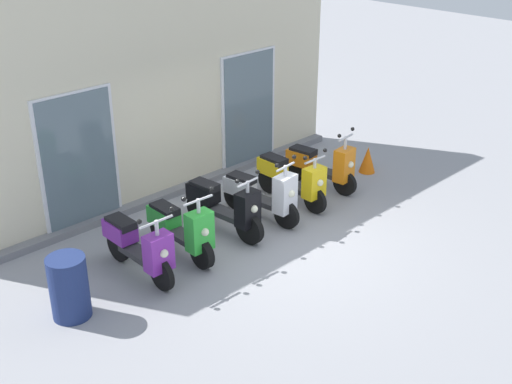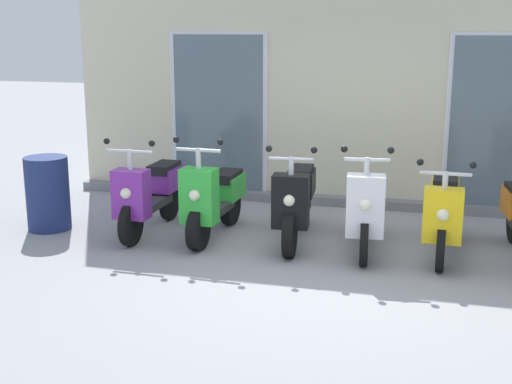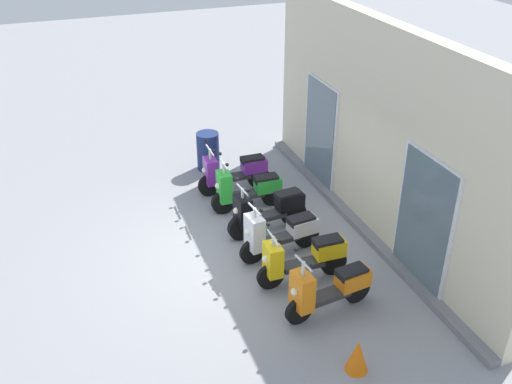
{
  "view_description": "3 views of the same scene",
  "coord_description": "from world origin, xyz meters",
  "px_view_note": "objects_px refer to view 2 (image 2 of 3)",
  "views": [
    {
      "loc": [
        -6.64,
        -6.33,
        5.21
      ],
      "look_at": [
        -0.23,
        0.23,
        0.87
      ],
      "focal_mm": 46.39,
      "sensor_mm": 36.0,
      "label": 1
    },
    {
      "loc": [
        1.12,
        -6.47,
        2.38
      ],
      "look_at": [
        -0.76,
        0.49,
        0.63
      ],
      "focal_mm": 48.14,
      "sensor_mm": 36.0,
      "label": 2
    },
    {
      "loc": [
        8.21,
        -2.62,
        6.08
      ],
      "look_at": [
        -0.59,
        0.66,
        0.79
      ],
      "focal_mm": 40.59,
      "sensor_mm": 36.0,
      "label": 3
    }
  ],
  "objects_px": {
    "scooter_yellow": "(444,210)",
    "trash_bin": "(48,193)",
    "scooter_green": "(214,199)",
    "scooter_purple": "(150,192)",
    "scooter_black": "(296,200)",
    "scooter_white": "(365,207)"
  },
  "relations": [
    {
      "from": "trash_bin",
      "to": "scooter_yellow",
      "type": "bearing_deg",
      "value": 3.6
    },
    {
      "from": "scooter_white",
      "to": "trash_bin",
      "type": "bearing_deg",
      "value": -176.88
    },
    {
      "from": "scooter_green",
      "to": "scooter_black",
      "type": "distance_m",
      "value": 0.94
    },
    {
      "from": "scooter_purple",
      "to": "scooter_white",
      "type": "distance_m",
      "value": 2.49
    },
    {
      "from": "scooter_green",
      "to": "trash_bin",
      "type": "xyz_separation_m",
      "value": [
        -2.02,
        -0.21,
        -0.02
      ]
    },
    {
      "from": "scooter_white",
      "to": "trash_bin",
      "type": "distance_m",
      "value": 3.73
    },
    {
      "from": "scooter_purple",
      "to": "scooter_yellow",
      "type": "distance_m",
      "value": 3.32
    },
    {
      "from": "scooter_yellow",
      "to": "scooter_purple",
      "type": "bearing_deg",
      "value": -178.5
    },
    {
      "from": "scooter_black",
      "to": "trash_bin",
      "type": "distance_m",
      "value": 2.97
    },
    {
      "from": "scooter_black",
      "to": "scooter_white",
      "type": "distance_m",
      "value": 0.77
    },
    {
      "from": "scooter_green",
      "to": "scooter_yellow",
      "type": "height_order",
      "value": "scooter_green"
    },
    {
      "from": "scooter_white",
      "to": "trash_bin",
      "type": "height_order",
      "value": "scooter_white"
    },
    {
      "from": "scooter_green",
      "to": "scooter_white",
      "type": "relative_size",
      "value": 0.96
    },
    {
      "from": "scooter_purple",
      "to": "scooter_black",
      "type": "relative_size",
      "value": 0.98
    },
    {
      "from": "scooter_green",
      "to": "scooter_yellow",
      "type": "distance_m",
      "value": 2.53
    },
    {
      "from": "scooter_black",
      "to": "scooter_yellow",
      "type": "height_order",
      "value": "scooter_black"
    },
    {
      "from": "scooter_yellow",
      "to": "trash_bin",
      "type": "relative_size",
      "value": 1.83
    },
    {
      "from": "scooter_green",
      "to": "scooter_purple",
      "type": "bearing_deg",
      "value": -179.26
    },
    {
      "from": "scooter_white",
      "to": "scooter_black",
      "type": "bearing_deg",
      "value": 173.91
    },
    {
      "from": "scooter_purple",
      "to": "scooter_white",
      "type": "relative_size",
      "value": 1.0
    },
    {
      "from": "scooter_yellow",
      "to": "trash_bin",
      "type": "xyz_separation_m",
      "value": [
        -4.55,
        -0.29,
        -0.04
      ]
    },
    {
      "from": "scooter_green",
      "to": "scooter_white",
      "type": "bearing_deg",
      "value": -0.21
    }
  ]
}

